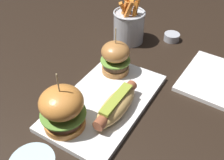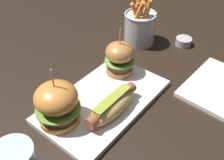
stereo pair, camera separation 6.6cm
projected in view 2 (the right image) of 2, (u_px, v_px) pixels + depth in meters
name	position (u px, v px, depth m)	size (l,w,h in m)	color
ground_plane	(104.00, 103.00, 0.67)	(3.00, 3.00, 0.00)	black
platter_main	(104.00, 101.00, 0.67)	(0.33, 0.20, 0.01)	white
hot_dog	(112.00, 105.00, 0.61)	(0.16, 0.06, 0.05)	tan
slider_left	(57.00, 104.00, 0.58)	(0.10, 0.10, 0.15)	#CE7E36
slider_right	(120.00, 58.00, 0.72)	(0.08, 0.08, 0.14)	#AE723B
fries_bucket	(140.00, 27.00, 0.86)	(0.11, 0.11, 0.15)	#B7BABF
sauce_ramekin	(184.00, 41.00, 0.88)	(0.05, 0.05, 0.02)	#A8AAB2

